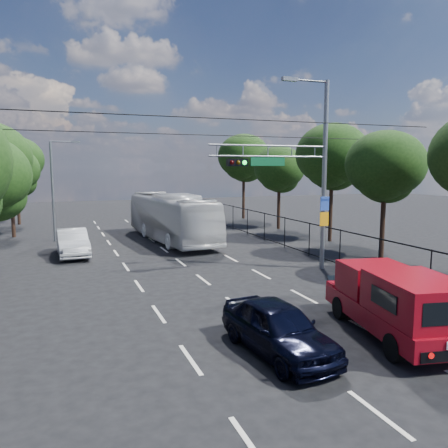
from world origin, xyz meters
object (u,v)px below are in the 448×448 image
navy_hatchback (278,328)px  white_bus (171,217)px  signal_mast (304,167)px  white_van (72,243)px  red_pickup (395,301)px

navy_hatchback → white_bus: bearing=79.4°
navy_hatchback → white_bus: size_ratio=0.36×
signal_mast → navy_hatchback: bearing=-124.6°
signal_mast → white_bus: size_ratio=0.79×
signal_mast → white_van: bearing=143.0°
white_bus → red_pickup: bearing=-89.3°
red_pickup → white_bus: (-2.07, 19.95, 0.54)m
signal_mast → white_van: (-10.78, 8.13, -4.46)m
white_bus → white_van: 7.56m
signal_mast → red_pickup: bearing=-102.4°
white_bus → navy_hatchback: bearing=-100.7°
white_van → red_pickup: bearing=-64.5°
red_pickup → white_bus: size_ratio=0.50×
navy_hatchback → white_van: (-4.94, 16.61, 0.04)m
white_van → white_bus: bearing=22.5°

